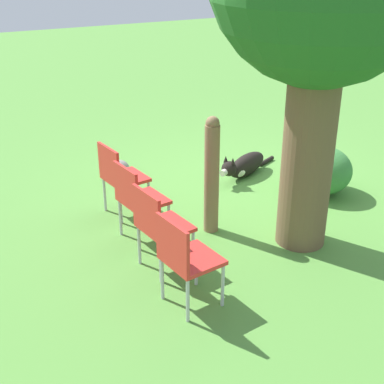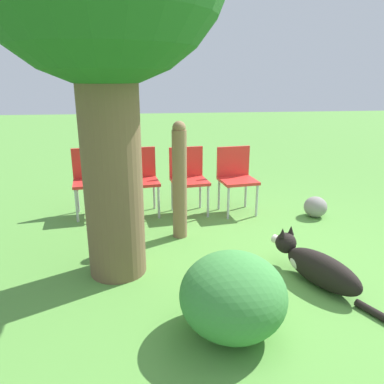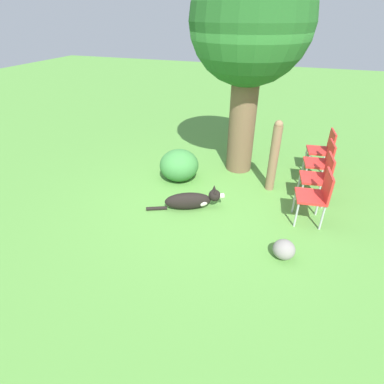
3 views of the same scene
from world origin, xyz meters
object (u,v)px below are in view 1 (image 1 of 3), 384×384
at_px(dog, 244,166).
at_px(red_chair_2, 158,223).
at_px(fence_post, 212,175).
at_px(red_chair_3, 184,256).
at_px(red_chair_1, 137,196).
at_px(red_chair_0, 119,175).

height_order(dog, red_chair_2, red_chair_2).
distance_m(fence_post, red_chair_3, 1.36).
bearing_deg(red_chair_1, red_chair_2, -101.69).
bearing_deg(dog, red_chair_1, 0.78).
bearing_deg(red_chair_2, red_chair_0, 78.31).
bearing_deg(red_chair_3, red_chair_1, 78.31).
xyz_separation_m(fence_post, red_chair_0, (0.72, -0.79, -0.15)).
height_order(fence_post, red_chair_1, fence_post).
relative_size(dog, red_chair_0, 1.41).
distance_m(red_chair_0, red_chair_2, 1.23).
bearing_deg(red_chair_2, red_chair_3, -101.69).
bearing_deg(red_chair_0, fence_post, -55.28).
relative_size(red_chair_1, red_chair_2, 1.00).
relative_size(red_chair_2, red_chair_3, 1.00).
relative_size(dog, fence_post, 0.93).
xyz_separation_m(dog, fence_post, (1.11, 1.07, 0.49)).
bearing_deg(dog, red_chair_3, 22.61).
bearing_deg(red_chair_2, red_chair_1, 78.31).
distance_m(red_chair_2, red_chair_3, 0.62).
relative_size(red_chair_0, red_chair_2, 1.00).
height_order(dog, fence_post, fence_post).
bearing_deg(red_chair_0, red_chair_1, -101.69).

